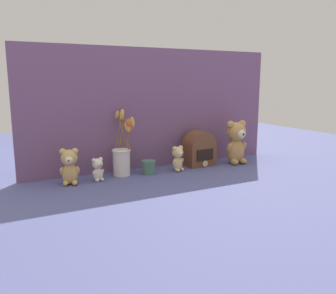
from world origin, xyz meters
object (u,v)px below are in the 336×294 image
Objects in this scene: teddy_bear_small at (178,158)px; decorative_tin_tall at (149,167)px; teddy_bear_large at (236,141)px; teddy_bear_medium at (70,166)px; teddy_bear_tiny at (98,169)px; vintage_radio at (199,150)px; flower_vase at (122,156)px.

teddy_bear_small reaches higher than decorative_tin_tall.
teddy_bear_large reaches higher than teddy_bear_medium.
teddy_bear_tiny is 0.58× the size of vintage_radio.
teddy_bear_medium reaches higher than teddy_bear_small.
teddy_bear_tiny is (0.13, -0.00, -0.03)m from teddy_bear_medium.
flower_vase is at bearing 17.69° from teddy_bear_tiny.
decorative_tin_tall is (-0.56, 0.03, -0.10)m from teddy_bear_large.
vintage_radio is at bearing 163.79° from teddy_bear_large.
decorative_tin_tall is at bearing -15.52° from flower_vase.
teddy_bear_large is at bearing -0.65° from teddy_bear_small.
teddy_bear_large is 1.47× the size of teddy_bear_medium.
teddy_bear_tiny is 0.16m from flower_vase.
vintage_radio is (0.47, -0.00, -0.01)m from flower_vase.
flower_vase is at bearing 8.49° from teddy_bear_medium.
teddy_bear_large is 3.44× the size of decorative_tin_tall.
flower_vase is (-0.69, 0.06, -0.03)m from teddy_bear_large.
decorative_tin_tall is (0.28, 0.01, -0.02)m from teddy_bear_tiny.
flower_vase is at bearing 179.81° from vintage_radio.
teddy_bear_small is at bearing -1.82° from teddy_bear_medium.
teddy_bear_large reaches higher than vintage_radio.
teddy_bear_large is 0.23m from vintage_radio.
decorative_tin_tall is (-0.16, 0.02, -0.04)m from teddy_bear_small.
teddy_bear_small is at bearing -1.78° from teddy_bear_tiny.
teddy_bear_large is 0.69m from flower_vase.
teddy_bear_large is 2.20× the size of teddy_bear_tiny.
teddy_bear_tiny is at bearing -178.12° from decorative_tin_tall.
teddy_bear_large is at bearing -1.25° from teddy_bear_tiny.
flower_vase is at bearing 164.48° from decorative_tin_tall.
vintage_radio is at bearing 3.05° from teddy_bear_medium.
vintage_radio is (0.18, 0.06, 0.02)m from teddy_bear_small.
teddy_bear_large is 0.75× the size of flower_vase.
teddy_bear_medium reaches higher than decorative_tin_tall.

